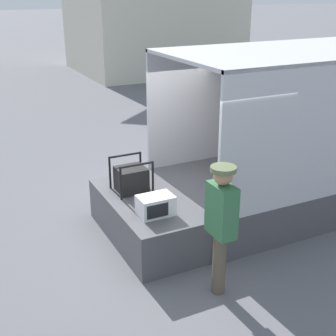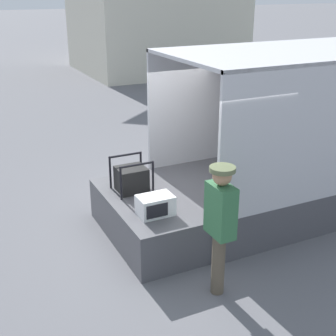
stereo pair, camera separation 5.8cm
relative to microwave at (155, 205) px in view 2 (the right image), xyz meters
The scene contains 5 objects.
ground_plane 1.23m from the microwave, 40.44° to the left, with size 160.00×160.00×0.00m, color slate.
tailgate_deck 0.77m from the microwave, 81.19° to the left, with size 1.17×2.33×0.71m, color #4C4C51.
microwave is the anchor object (origin of this frame).
portable_generator 0.97m from the microwave, 88.45° to the left, with size 0.59×0.55×0.57m.
worker_person 1.29m from the microwave, 72.97° to the right, with size 0.33×0.44×1.83m.
Camera 2 is at (-3.23, -6.28, 3.91)m, focal length 50.00 mm.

